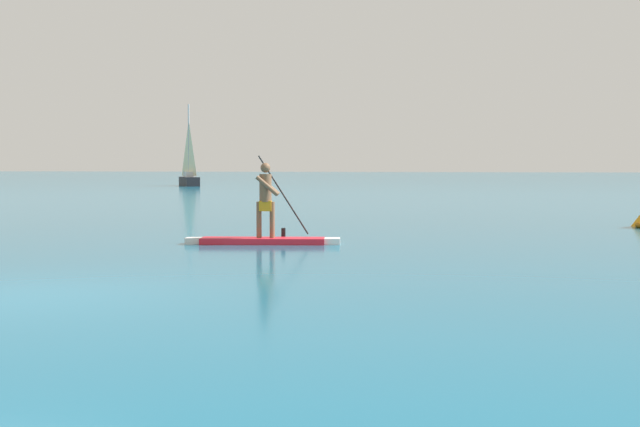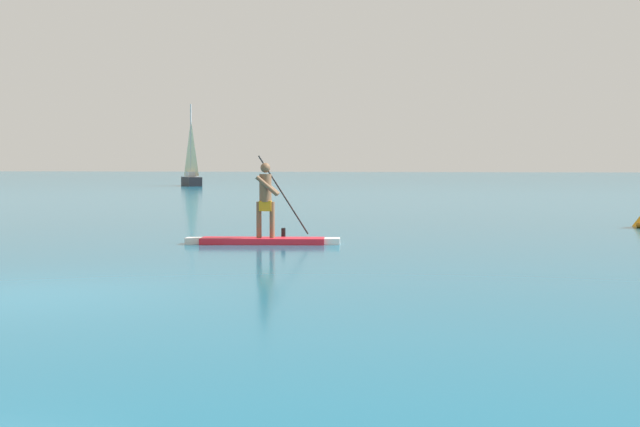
% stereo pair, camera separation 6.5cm
% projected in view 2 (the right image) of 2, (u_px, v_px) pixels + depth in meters
% --- Properties ---
extents(ground, '(440.00, 440.00, 0.00)m').
position_uv_depth(ground, '(23.00, 296.00, 11.10)').
color(ground, '#145B7A').
extents(paddleboarder_mid_center, '(3.32, 1.24, 1.91)m').
position_uv_depth(paddleboarder_mid_center, '(265.00, 229.00, 18.54)').
color(paddleboarder_mid_center, red).
rests_on(paddleboarder_mid_center, ground).
extents(sailboat_left_horizon, '(3.32, 4.36, 6.77)m').
position_uv_depth(sailboat_left_horizon, '(191.00, 175.00, 71.88)').
color(sailboat_left_horizon, black).
rests_on(sailboat_left_horizon, ground).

